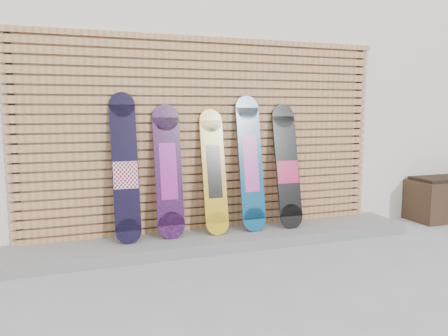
% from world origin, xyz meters
% --- Properties ---
extents(ground, '(80.00, 80.00, 0.00)m').
position_xyz_m(ground, '(0.00, 0.00, 0.00)').
color(ground, gray).
rests_on(ground, ground).
extents(building, '(12.00, 5.00, 3.60)m').
position_xyz_m(building, '(0.50, 3.50, 1.80)').
color(building, silver).
rests_on(building, ground).
extents(concrete_step, '(4.60, 0.70, 0.12)m').
position_xyz_m(concrete_step, '(-0.15, 0.68, 0.06)').
color(concrete_step, slate).
rests_on(concrete_step, ground).
extents(slat_wall, '(4.26, 0.08, 2.29)m').
position_xyz_m(slat_wall, '(-0.15, 0.97, 1.21)').
color(slat_wall, '#B07849').
rests_on(slat_wall, ground).
extents(snowboard_0, '(0.27, 0.32, 1.56)m').
position_xyz_m(snowboard_0, '(-1.11, 0.78, 0.89)').
color(snowboard_0, black).
rests_on(snowboard_0, concrete_step).
extents(snowboard_1, '(0.29, 0.29, 1.44)m').
position_xyz_m(snowboard_1, '(-0.66, 0.80, 0.84)').
color(snowboard_1, black).
rests_on(snowboard_1, concrete_step).
extents(snowboard_2, '(0.26, 0.32, 1.38)m').
position_xyz_m(snowboard_2, '(-0.14, 0.79, 0.81)').
color(snowboard_2, gold).
rests_on(snowboard_2, concrete_step).
extents(snowboard_3, '(0.28, 0.32, 1.54)m').
position_xyz_m(snowboard_3, '(0.29, 0.78, 0.89)').
color(snowboard_3, navy).
rests_on(snowboard_3, concrete_step).
extents(snowboard_4, '(0.29, 0.34, 1.44)m').
position_xyz_m(snowboard_4, '(0.76, 0.77, 0.83)').
color(snowboard_4, black).
rests_on(snowboard_4, concrete_step).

